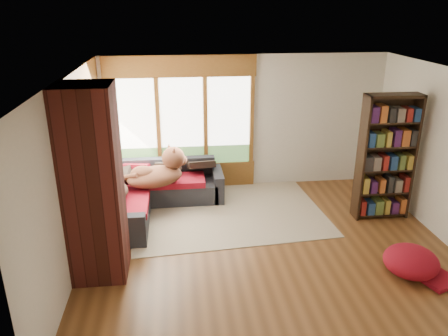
{
  "coord_description": "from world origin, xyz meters",
  "views": [
    {
      "loc": [
        -1.31,
        -5.64,
        3.5
      ],
      "look_at": [
        -0.56,
        0.99,
        0.95
      ],
      "focal_mm": 35.0,
      "sensor_mm": 36.0,
      "label": 1
    }
  ],
  "objects_px": {
    "sectional_sofa": "(143,191)",
    "area_rug": "(226,211)",
    "dog_tan": "(159,166)",
    "pouf": "(411,261)",
    "brick_chimney": "(93,185)",
    "dog_brindle": "(113,181)",
    "bookshelf": "(386,158)"
  },
  "relations": [
    {
      "from": "sectional_sofa",
      "to": "area_rug",
      "type": "relative_size",
      "value": 0.66
    },
    {
      "from": "dog_tan",
      "to": "area_rug",
      "type": "bearing_deg",
      "value": -32.4
    },
    {
      "from": "sectional_sofa",
      "to": "pouf",
      "type": "distance_m",
      "value": 4.54
    },
    {
      "from": "area_rug",
      "to": "dog_tan",
      "type": "bearing_deg",
      "value": 169.31
    },
    {
      "from": "brick_chimney",
      "to": "area_rug",
      "type": "height_order",
      "value": "brick_chimney"
    },
    {
      "from": "pouf",
      "to": "dog_brindle",
      "type": "relative_size",
      "value": 0.92
    },
    {
      "from": "brick_chimney",
      "to": "bookshelf",
      "type": "height_order",
      "value": "brick_chimney"
    },
    {
      "from": "area_rug",
      "to": "bookshelf",
      "type": "relative_size",
      "value": 1.55
    },
    {
      "from": "brick_chimney",
      "to": "pouf",
      "type": "relative_size",
      "value": 3.54
    },
    {
      "from": "bookshelf",
      "to": "dog_brindle",
      "type": "distance_m",
      "value": 4.55
    },
    {
      "from": "bookshelf",
      "to": "dog_tan",
      "type": "relative_size",
      "value": 1.82
    },
    {
      "from": "pouf",
      "to": "dog_brindle",
      "type": "bearing_deg",
      "value": 153.84
    },
    {
      "from": "sectional_sofa",
      "to": "bookshelf",
      "type": "bearing_deg",
      "value": -14.03
    },
    {
      "from": "sectional_sofa",
      "to": "bookshelf",
      "type": "xyz_separation_m",
      "value": [
        4.09,
        -0.86,
        0.77
      ]
    },
    {
      "from": "sectional_sofa",
      "to": "dog_tan",
      "type": "xyz_separation_m",
      "value": [
        0.31,
        -0.17,
        0.52
      ]
    },
    {
      "from": "sectional_sofa",
      "to": "area_rug",
      "type": "xyz_separation_m",
      "value": [
        1.47,
        -0.39,
        -0.3
      ]
    },
    {
      "from": "brick_chimney",
      "to": "sectional_sofa",
      "type": "height_order",
      "value": "brick_chimney"
    },
    {
      "from": "sectional_sofa",
      "to": "pouf",
      "type": "xyz_separation_m",
      "value": [
        3.74,
        -2.57,
        -0.09
      ]
    },
    {
      "from": "area_rug",
      "to": "bookshelf",
      "type": "bearing_deg",
      "value": -10.12
    },
    {
      "from": "brick_chimney",
      "to": "dog_tan",
      "type": "relative_size",
      "value": 2.22
    },
    {
      "from": "brick_chimney",
      "to": "pouf",
      "type": "xyz_separation_m",
      "value": [
        4.19,
        -0.53,
        -1.09
      ]
    },
    {
      "from": "dog_tan",
      "to": "dog_brindle",
      "type": "distance_m",
      "value": 0.83
    },
    {
      "from": "dog_tan",
      "to": "bookshelf",
      "type": "bearing_deg",
      "value": -32.01
    },
    {
      "from": "pouf",
      "to": "dog_tan",
      "type": "xyz_separation_m",
      "value": [
        -3.43,
        2.4,
        0.62
      ]
    },
    {
      "from": "bookshelf",
      "to": "dog_brindle",
      "type": "relative_size",
      "value": 2.69
    },
    {
      "from": "pouf",
      "to": "brick_chimney",
      "type": "bearing_deg",
      "value": 172.84
    },
    {
      "from": "bookshelf",
      "to": "brick_chimney",
      "type": "bearing_deg",
      "value": -165.3
    },
    {
      "from": "sectional_sofa",
      "to": "area_rug",
      "type": "distance_m",
      "value": 1.55
    },
    {
      "from": "brick_chimney",
      "to": "dog_tan",
      "type": "xyz_separation_m",
      "value": [
        0.76,
        1.88,
        -0.47
      ]
    },
    {
      "from": "area_rug",
      "to": "pouf",
      "type": "height_order",
      "value": "pouf"
    },
    {
      "from": "brick_chimney",
      "to": "area_rug",
      "type": "xyz_separation_m",
      "value": [
        1.92,
        1.66,
        -1.29
      ]
    },
    {
      "from": "brick_chimney",
      "to": "pouf",
      "type": "height_order",
      "value": "brick_chimney"
    }
  ]
}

